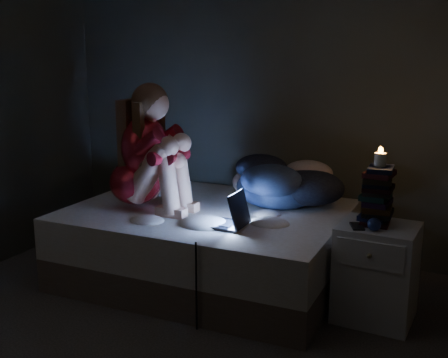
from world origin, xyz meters
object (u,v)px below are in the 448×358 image
Objects in this scene: bed at (208,243)px; woman at (135,146)px; nightstand at (376,273)px; candle at (380,163)px; laptop at (218,207)px; phone at (358,227)px.

woman is (-0.49, -0.19, 0.73)m from bed.
nightstand is 7.76× the size of candle.
laptop is at bearing -53.68° from bed.
woman is 6.59× the size of phone.
candle reaches higher than phone.
laptop is (0.24, -0.33, 0.39)m from bed.
woman is at bearing -175.70° from nightstand.
phone is at bearing -1.08° from woman.
woman reaches higher than bed.
phone is (0.90, 0.07, -0.04)m from laptop.
candle reaches higher than bed.
nightstand is at bearing 9.74° from laptop.
bed is at bearing 176.27° from nightstand.
laptop is 0.90m from phone.
nightstand is (1.75, 0.03, -0.69)m from woman.
candle is 0.41m from phone.
woman is at bearing 168.76° from laptop.
phone is (1.64, -0.07, -0.37)m from woman.
laptop reaches higher than bed.
woman reaches higher than laptop.
bed is 13.97× the size of phone.
bed is 5.51× the size of laptop.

